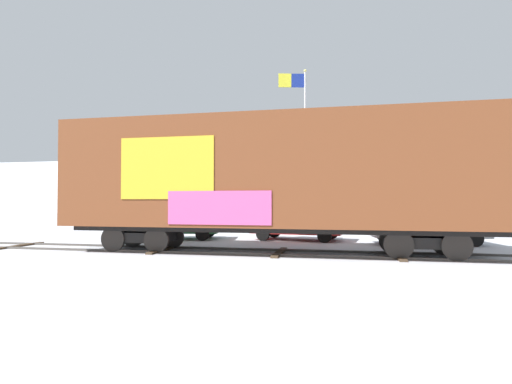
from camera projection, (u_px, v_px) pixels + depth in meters
name	position (u px, v px, depth m)	size (l,w,h in m)	color
ground_plane	(314.00, 254.00, 13.79)	(260.00, 260.00, 0.00)	#B2B5BC
track	(284.00, 252.00, 14.02)	(60.02, 2.94, 0.08)	#4C4742
freight_car	(273.00, 175.00, 14.16)	(15.03, 3.30, 4.98)	brown
flagpole	(300.00, 127.00, 24.19)	(1.67, 0.51, 9.86)	silver
hillside	(338.00, 187.00, 82.38)	(157.15, 39.36, 14.22)	silver
parked_car_green	(177.00, 222.00, 19.47)	(4.31, 2.47, 1.62)	#1E5933
parked_car_red	(296.00, 222.00, 18.97)	(4.44, 2.42, 1.71)	#B21E1E
parked_car_silver	(424.00, 224.00, 17.05)	(4.88, 2.55, 1.69)	#B7BABF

